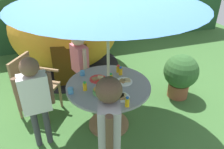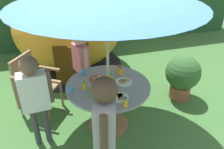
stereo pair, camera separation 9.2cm
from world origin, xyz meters
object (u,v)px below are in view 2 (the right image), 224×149
at_px(dome_tent, 68,28).
at_px(child_in_grey_shirt, 105,124).
at_px(garden_table, 108,97).
at_px(snack_bowl, 98,90).
at_px(plate_front_edge, 98,79).
at_px(plate_mid_right, 120,97).
at_px(cup_far, 83,73).
at_px(child_in_pink_shirt, 81,58).
at_px(juice_bottle_near_left, 84,86).
at_px(juice_bottle_far_right, 125,102).
at_px(plate_mid_left, 124,81).
at_px(juice_bottle_center_front, 119,69).
at_px(wooden_chair, 33,82).
at_px(cup_near, 70,90).
at_px(child_in_white_shirt, 34,92).
at_px(juice_bottle_far_left, 121,71).
at_px(potted_plant, 183,75).
at_px(juice_bottle_near_right, 111,77).

bearing_deg(dome_tent, child_in_grey_shirt, -85.91).
height_order(garden_table, snack_bowl, snack_bowl).
bearing_deg(plate_front_edge, plate_mid_right, -72.82).
distance_m(plate_front_edge, cup_far, 0.25).
bearing_deg(dome_tent, child_in_pink_shirt, -84.09).
relative_size(juice_bottle_near_left, juice_bottle_far_right, 0.96).
relative_size(child_in_grey_shirt, juice_bottle_far_right, 10.76).
height_order(plate_mid_left, juice_bottle_center_front, juice_bottle_center_front).
xyz_separation_m(wooden_chair, juice_bottle_far_right, (1.04, -1.15, 0.23)).
relative_size(plate_mid_right, cup_near, 2.89).
distance_m(child_in_white_shirt, juice_bottle_far_left, 1.18).
bearing_deg(cup_far, juice_bottle_near_left, -97.18).
bearing_deg(cup_far, potted_plant, -1.47).
bearing_deg(cup_far, child_in_grey_shirt, -90.32).
distance_m(juice_bottle_center_front, cup_far, 0.51).
relative_size(child_in_grey_shirt, plate_mid_left, 5.97).
xyz_separation_m(child_in_pink_shirt, juice_bottle_near_right, (0.28, -0.68, -0.00)).
xyz_separation_m(garden_table, juice_bottle_near_left, (-0.32, -0.02, 0.25)).
height_order(juice_bottle_far_right, cup_near, juice_bottle_far_right).
bearing_deg(child_in_pink_shirt, plate_mid_left, 14.05).
height_order(juice_bottle_far_right, cup_far, juice_bottle_far_right).
bearing_deg(juice_bottle_center_front, juice_bottle_far_left, -87.02).
distance_m(wooden_chair, plate_front_edge, 1.02).
bearing_deg(garden_table, snack_bowl, -138.82).
height_order(juice_bottle_near_left, juice_bottle_far_right, juice_bottle_far_right).
bearing_deg(snack_bowl, plate_front_edge, 77.00).
xyz_separation_m(child_in_white_shirt, juice_bottle_center_front, (1.15, 0.34, -0.06)).
relative_size(juice_bottle_far_left, juice_bottle_center_front, 1.07).
height_order(dome_tent, juice_bottle_far_left, dome_tent).
height_order(child_in_pink_shirt, plate_mid_right, child_in_pink_shirt).
bearing_deg(garden_table, plate_mid_right, -79.54).
xyz_separation_m(juice_bottle_far_left, cup_near, (-0.74, -0.23, -0.02)).
distance_m(dome_tent, plate_mid_left, 2.11).
relative_size(plate_mid_left, juice_bottle_far_left, 1.88).
bearing_deg(wooden_chair, juice_bottle_near_left, -101.91).
bearing_deg(juice_bottle_far_left, cup_far, 163.49).
xyz_separation_m(child_in_white_shirt, juice_bottle_far_left, (1.15, 0.26, -0.05)).
bearing_deg(cup_far, child_in_white_shirt, -147.18).
xyz_separation_m(child_in_grey_shirt, juice_bottle_far_right, (0.34, 0.39, -0.11)).
bearing_deg(dome_tent, plate_mid_right, -77.97).
distance_m(plate_mid_right, juice_bottle_far_left, 0.55).
bearing_deg(juice_bottle_center_front, cup_far, 171.79).
xyz_separation_m(wooden_chair, cup_far, (0.70, -0.30, 0.20)).
bearing_deg(potted_plant, snack_bowl, -163.20).
xyz_separation_m(child_in_grey_shirt, plate_mid_right, (0.33, 0.56, -0.16)).
bearing_deg(child_in_grey_shirt, plate_mid_left, -12.03).
distance_m(child_in_grey_shirt, juice_bottle_center_front, 1.28).
height_order(juice_bottle_near_left, cup_far, juice_bottle_near_left).
xyz_separation_m(child_in_pink_shirt, cup_far, (-0.04, -0.41, -0.02)).
height_order(child_in_white_shirt, snack_bowl, child_in_white_shirt).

